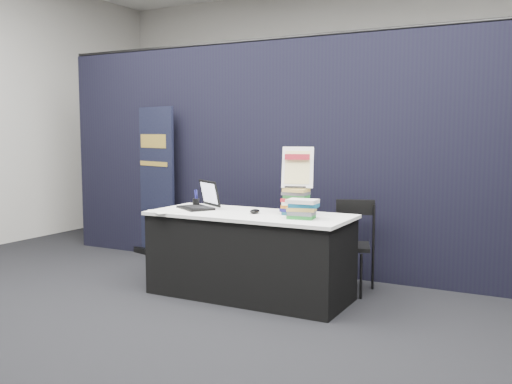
% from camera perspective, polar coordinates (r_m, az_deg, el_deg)
% --- Properties ---
extents(floor, '(8.00, 8.00, 0.00)m').
position_cam_1_polar(floor, '(4.72, -3.92, -12.01)').
color(floor, black).
rests_on(floor, ground).
extents(wall_back, '(8.00, 0.02, 3.50)m').
position_cam_1_polar(wall_back, '(8.17, 11.14, 7.93)').
color(wall_back, '#B6B3AC').
rests_on(wall_back, floor).
extents(drape_partition, '(6.00, 0.08, 2.40)m').
position_cam_1_polar(drape_partition, '(5.91, 4.23, 3.48)').
color(drape_partition, black).
rests_on(drape_partition, floor).
extents(display_table, '(1.80, 0.75, 0.75)m').
position_cam_1_polar(display_table, '(5.08, -0.65, -6.30)').
color(display_table, black).
rests_on(display_table, floor).
extents(laptop, '(0.42, 0.43, 0.26)m').
position_cam_1_polar(laptop, '(5.34, -5.79, -1.00)').
color(laptop, black).
rests_on(laptop, display_table).
extents(mouse, '(0.08, 0.13, 0.04)m').
position_cam_1_polar(mouse, '(4.99, -0.12, -1.94)').
color(mouse, black).
rests_on(mouse, display_table).
extents(brochure_left, '(0.32, 0.25, 0.00)m').
position_cam_1_polar(brochure_left, '(5.23, -8.93, -1.84)').
color(brochure_left, silver).
rests_on(brochure_left, display_table).
extents(brochure_mid, '(0.37, 0.35, 0.00)m').
position_cam_1_polar(brochure_mid, '(5.19, -9.15, -1.91)').
color(brochure_mid, silver).
rests_on(brochure_mid, display_table).
extents(brochure_right, '(0.29, 0.23, 0.00)m').
position_cam_1_polar(brochure_right, '(5.31, -6.79, -1.70)').
color(brochure_right, white).
rests_on(brochure_right, display_table).
extents(pen_cup, '(0.08, 0.08, 0.08)m').
position_cam_1_polar(pen_cup, '(5.45, -6.02, -1.07)').
color(pen_cup, black).
rests_on(pen_cup, display_table).
extents(book_stack_tall, '(0.21, 0.16, 0.23)m').
position_cam_1_polar(book_stack_tall, '(4.92, 4.01, -0.96)').
color(book_stack_tall, '#164354').
rests_on(book_stack_tall, display_table).
extents(book_stack_short, '(0.25, 0.20, 0.16)m').
position_cam_1_polar(book_stack_short, '(4.70, 4.66, -1.70)').
color(book_stack_short, '#238331').
rests_on(book_stack_short, display_table).
extents(info_sign, '(0.29, 0.18, 0.37)m').
position_cam_1_polar(info_sign, '(4.92, 4.18, 2.42)').
color(info_sign, black).
rests_on(info_sign, book_stack_tall).
extents(pullup_banner, '(0.74, 0.30, 1.75)m').
position_cam_1_polar(pullup_banner, '(6.78, -10.09, 0.12)').
color(pullup_banner, black).
rests_on(pullup_banner, floor).
extents(stacking_chair, '(0.48, 0.49, 0.83)m').
position_cam_1_polar(stacking_chair, '(5.32, 9.37, -4.87)').
color(stacking_chair, black).
rests_on(stacking_chair, floor).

